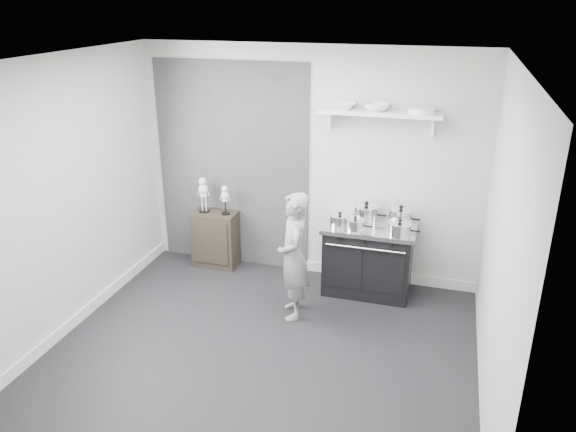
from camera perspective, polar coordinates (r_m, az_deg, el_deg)
name	(u,v)px	position (r m, az deg, el deg)	size (l,w,h in m)	color
ground	(260,351)	(5.54, -2.83, -13.56)	(4.00, 4.00, 0.00)	black
room_shell	(253,183)	(4.95, -3.58, 3.32)	(4.02, 3.62, 2.71)	#B2B2B0
wall_shelf	(380,114)	(6.10, 9.33, 10.19)	(1.30, 0.26, 0.24)	white
stove	(368,258)	(6.42, 8.14, -4.27)	(1.01, 0.63, 0.81)	black
side_cabinet	(216,239)	(7.04, -7.36, -2.32)	(0.54, 0.32, 0.70)	black
child	(294,256)	(5.77, 0.57, -4.11)	(0.50, 0.33, 1.37)	gray
pot_front_left	(340,220)	(6.18, 5.28, -0.45)	(0.31, 0.22, 0.17)	silver
pot_back_left	(366,213)	(6.36, 7.93, 0.32)	(0.38, 0.29, 0.23)	silver
pot_back_right	(400,217)	(6.28, 11.35, -0.11)	(0.35, 0.26, 0.24)	silver
pot_front_right	(399,229)	(6.04, 11.26, -1.27)	(0.34, 0.26, 0.19)	silver
pot_front_center	(355,224)	(6.09, 6.85, -0.85)	(0.29, 0.20, 0.16)	silver
skeleton_full	(203,192)	(6.88, -8.59, 2.42)	(0.14, 0.09, 0.51)	beige
skeleton_torso	(225,198)	(6.78, -6.42, 1.85)	(0.12, 0.07, 0.41)	beige
bowl_large	(342,106)	(6.14, 5.55, 11.09)	(0.29, 0.29, 0.07)	white
bowl_small	(376,107)	(6.08, 8.97, 10.89)	(0.27, 0.27, 0.08)	white
plate_stack	(421,111)	(6.05, 13.40, 10.38)	(0.27, 0.27, 0.06)	white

